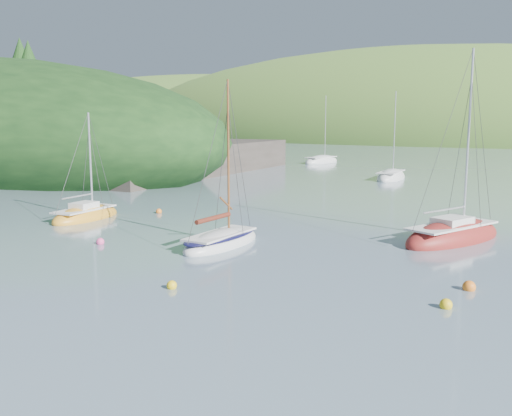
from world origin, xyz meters
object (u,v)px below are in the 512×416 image
Objects in this scene: sloop_red at (453,237)px; distant_sloop_c at (321,162)px; distant_sloop_a at (391,178)px; sailboat_yellow at (86,216)px; daysailer_white at (221,241)px.

sloop_red is 1.03× the size of distant_sloop_c.
distant_sloop_a is 23.14m from distant_sloop_c.
distant_sloop_c is at bearing 128.88° from distant_sloop_a.
daysailer_white is at bearing -15.36° from sailboat_yellow.
sailboat_yellow is 0.74× the size of distant_sloop_a.
distant_sloop_a is (-6.20, 35.68, -0.03)m from daysailer_white.
sloop_red is at bearing -70.70° from distant_sloop_a.
distant_sloop_a is (5.94, 34.95, -0.00)m from sailboat_yellow.
sloop_red is 1.46× the size of sailboat_yellow.
distant_sloop_a reaches higher than daysailer_white.
distant_sloop_c is (-17.44, 15.21, 0.01)m from distant_sloop_a.
daysailer_white is at bearing -122.25° from sloop_red.
distant_sloop_a is 0.96× the size of distant_sloop_c.
distant_sloop_a is at bearing 93.99° from daysailer_white.
daysailer_white is 56.11m from distant_sloop_c.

